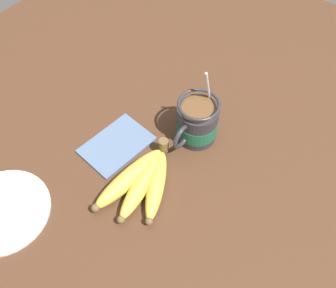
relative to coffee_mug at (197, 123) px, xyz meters
The scene contains 5 objects.
table 6.78cm from the coffee_mug, 44.82° to the right, with size 131.68×131.68×2.88cm.
coffee_mug is the anchor object (origin of this frame).
banana_bunch 16.60cm from the coffee_mug, ahead, with size 19.80×12.38×4.10cm.
napkin 17.16cm from the coffee_mug, 43.02° to the right, with size 14.83×11.11×0.60cm.
small_plate 40.46cm from the coffee_mug, 26.23° to the right, with size 17.43×17.43×0.60cm.
Camera 1 is at (39.14, 27.41, 65.68)cm, focal length 40.00 mm.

